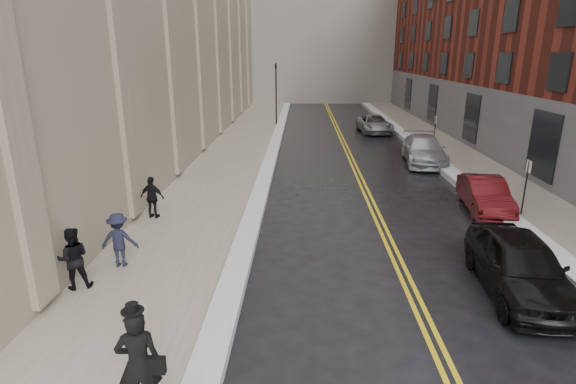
# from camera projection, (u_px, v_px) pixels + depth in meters

# --- Properties ---
(ground) EXTENTS (160.00, 160.00, 0.00)m
(ground) POSITION_uv_depth(u_px,v_px,m) (319.00, 345.00, 9.59)
(ground) COLOR black
(ground) RESTS_ON ground
(sidewalk_left) EXTENTS (4.00, 64.00, 0.15)m
(sidewalk_left) POSITION_uv_depth(u_px,v_px,m) (228.00, 164.00, 24.97)
(sidewalk_left) COLOR gray
(sidewalk_left) RESTS_ON ground
(sidewalk_right) EXTENTS (3.00, 64.00, 0.15)m
(sidewalk_right) POSITION_uv_depth(u_px,v_px,m) (473.00, 166.00, 24.57)
(sidewalk_right) COLOR gray
(sidewalk_right) RESTS_ON ground
(lane_stripe_a) EXTENTS (0.12, 64.00, 0.01)m
(lane_stripe_a) POSITION_uv_depth(u_px,v_px,m) (352.00, 166.00, 24.79)
(lane_stripe_a) COLOR gold
(lane_stripe_a) RESTS_ON ground
(lane_stripe_b) EXTENTS (0.12, 64.00, 0.01)m
(lane_stripe_b) POSITION_uv_depth(u_px,v_px,m) (356.00, 166.00, 24.78)
(lane_stripe_b) COLOR gold
(lane_stripe_b) RESTS_ON ground
(snow_ridge_left) EXTENTS (0.70, 60.80, 0.26)m
(snow_ridge_left) POSITION_uv_depth(u_px,v_px,m) (269.00, 163.00, 24.89)
(snow_ridge_left) COLOR white
(snow_ridge_left) RESTS_ON ground
(snow_ridge_right) EXTENTS (0.85, 60.80, 0.30)m
(snow_ridge_right) POSITION_uv_depth(u_px,v_px,m) (439.00, 164.00, 24.60)
(snow_ridge_right) COLOR white
(snow_ridge_right) RESTS_ON ground
(traffic_signal) EXTENTS (0.18, 0.15, 5.20)m
(traffic_signal) POSITION_uv_depth(u_px,v_px,m) (276.00, 89.00, 37.39)
(traffic_signal) COLOR black
(traffic_signal) RESTS_ON ground
(parking_sign_near) EXTENTS (0.06, 0.35, 2.23)m
(parking_sign_near) POSITION_uv_depth(u_px,v_px,m) (526.00, 183.00, 16.59)
(parking_sign_near) COLOR black
(parking_sign_near) RESTS_ON ground
(parking_sign_far) EXTENTS (0.06, 0.35, 2.23)m
(parking_sign_far) POSITION_uv_depth(u_px,v_px,m) (435.00, 130.00, 28.04)
(parking_sign_far) COLOR black
(parking_sign_far) RESTS_ON ground
(car_black) EXTENTS (2.19, 4.71, 1.56)m
(car_black) POSITION_uv_depth(u_px,v_px,m) (520.00, 265.00, 11.47)
(car_black) COLOR black
(car_black) RESTS_ON ground
(car_maroon) EXTENTS (1.83, 4.11, 1.31)m
(car_maroon) POSITION_uv_depth(u_px,v_px,m) (485.00, 195.00, 17.60)
(car_maroon) COLOR #4E0E11
(car_maroon) RESTS_ON ground
(car_silver_near) EXTENTS (2.62, 5.37, 1.50)m
(car_silver_near) POSITION_uv_depth(u_px,v_px,m) (424.00, 150.00, 25.24)
(car_silver_near) COLOR #B3B7BB
(car_silver_near) RESTS_ON ground
(car_silver_far) EXTENTS (2.53, 4.99, 1.35)m
(car_silver_far) POSITION_uv_depth(u_px,v_px,m) (374.00, 124.00, 35.09)
(car_silver_far) COLOR #95989D
(car_silver_far) RESTS_ON ground
(pedestrian_main) EXTENTS (0.80, 0.62, 1.95)m
(pedestrian_main) POSITION_uv_depth(u_px,v_px,m) (139.00, 364.00, 7.31)
(pedestrian_main) COLOR black
(pedestrian_main) RESTS_ON sidewalk_left
(pedestrian_a) EXTENTS (0.98, 0.88, 1.64)m
(pedestrian_a) POSITION_uv_depth(u_px,v_px,m) (73.00, 258.00, 11.41)
(pedestrian_a) COLOR black
(pedestrian_a) RESTS_ON sidewalk_left
(pedestrian_b) EXTENTS (1.06, 0.67, 1.58)m
(pedestrian_b) POSITION_uv_depth(u_px,v_px,m) (119.00, 240.00, 12.62)
(pedestrian_b) COLOR #1A1C2F
(pedestrian_b) RESTS_ON sidewalk_left
(pedestrian_c) EXTENTS (0.97, 0.55, 1.56)m
(pedestrian_c) POSITION_uv_depth(u_px,v_px,m) (152.00, 197.00, 16.36)
(pedestrian_c) COLOR black
(pedestrian_c) RESTS_ON sidewalk_left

